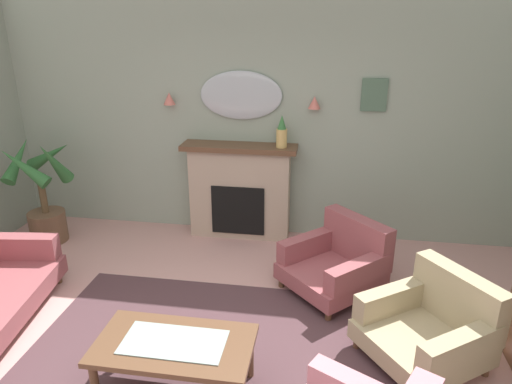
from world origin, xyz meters
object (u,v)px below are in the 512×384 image
Objects in this scene: wall_mirror at (241,95)px; potted_plant_tall_palm at (43,196)px; armchair_in_corner at (432,325)px; wall_sconce_left at (169,99)px; framed_picture at (374,95)px; armchair_beside_couch at (338,261)px; wall_sconce_right at (314,102)px; mantel_vase_left at (282,133)px; coffee_table at (174,349)px; fireplace at (240,192)px.

potted_plant_tall_palm is (-2.26, -0.67, -1.13)m from wall_mirror.
wall_mirror is 3.17m from armchair_in_corner.
framed_picture is at bearing 1.46° from wall_sconce_left.
wall_sconce_left is 0.11× the size of potted_plant_tall_palm.
potted_plant_tall_palm reaches higher than armchair_beside_couch.
armchair_in_corner is (2.75, -2.06, -1.35)m from wall_sconce_left.
framed_picture is (0.65, 0.06, 0.09)m from wall_sconce_right.
mantel_vase_left is at bearing 123.77° from armchair_beside_couch.
armchair_in_corner is at bearing -79.28° from framed_picture.
armchair_in_corner is (1.05, -2.06, -1.35)m from wall_sconce_right.
wall_sconce_right is 0.39× the size of framed_picture.
wall_sconce_right is 2.68m from armchair_in_corner.
coffee_table is (0.90, -2.74, -1.28)m from wall_sconce_left.
armchair_in_corner is 4.41m from potted_plant_tall_palm.
mantel_vase_left is at bearing -5.08° from wall_sconce_left.
armchair_beside_couch is at bearing 54.23° from coffee_table.
wall_mirror is 2.67× the size of framed_picture.
wall_mirror is 3.09m from coffee_table.
framed_picture reaches higher than wall_sconce_left.
wall_sconce_left is 1.88m from potted_plant_tall_palm.
wall_sconce_right is 0.66m from framed_picture.
fireplace reaches higher than coffee_table.
framed_picture is 3.43m from coffee_table.
wall_mirror is 2.20m from armchair_beside_couch.
framed_picture is at bearing 100.72° from armchair_in_corner.
mantel_vase_left is 1.61m from armchair_beside_couch.
mantel_vase_left reaches higher than coffee_table.
coffee_table is 3.14m from potted_plant_tall_palm.
wall_sconce_left is 3.15m from coffee_table.
fireplace is 1.20× the size of armchair_in_corner.
mantel_vase_left is at bearing 80.18° from coffee_table.
coffee_table is at bearing -89.03° from wall_mirror.
coffee_table is at bearing -42.43° from potted_plant_tall_palm.
potted_plant_tall_palm is at bearing -169.69° from framed_picture.
armchair_in_corner and armchair_beside_couch have the same top height.
mantel_vase_left is at bearing 125.82° from armchair_in_corner.
armchair_in_corner reaches higher than coffee_table.
mantel_vase_left is at bearing -18.78° from wall_mirror.
armchair_beside_couch is (0.69, -1.03, -1.02)m from mantel_vase_left.
fireplace is 3.66× the size of mantel_vase_left.
mantel_vase_left is 1.40m from wall_sconce_left.
fireplace reaches higher than armchair_in_corner.
fireplace is 9.71× the size of wall_sconce_right.
mantel_vase_left is 0.34× the size of coffee_table.
wall_mirror is at bearing 90.97° from coffee_table.
wall_sconce_left is 2.70m from armchair_beside_couch.
potted_plant_tall_palm is at bearing -166.75° from fireplace.
armchair_beside_couch is 3.50m from potted_plant_tall_palm.
mantel_vase_left is at bearing -161.08° from wall_sconce_right.
coffee_table is (-0.45, -2.62, -0.94)m from mantel_vase_left.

